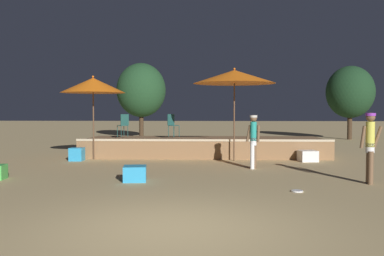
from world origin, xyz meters
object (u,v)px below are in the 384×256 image
object	(u,v)px
cube_seat_2	(135,174)
bistro_chair_1	(172,123)
bistro_chair_0	(124,123)
background_tree_1	(141,90)
person_0	(253,139)
cube_seat_4	(308,156)
patio_umbrella_1	(93,85)
frisbee_disc	(297,191)
person_1	(370,143)
background_tree_0	(350,92)
cube_seat_1	(77,154)
patio_umbrella_0	(234,77)

from	to	relation	value
cube_seat_2	bistro_chair_1	world-z (taller)	bistro_chair_1
bistro_chair_0	background_tree_1	world-z (taller)	background_tree_1
bistro_chair_0	person_0	bearing A→B (deg)	101.43
bistro_chair_0	bistro_chair_1	xyz separation A→B (m)	(1.92, 0.22, 0.00)
cube_seat_4	bistro_chair_0	size ratio (longest dim) A/B	0.74
person_0	bistro_chair_1	xyz separation A→B (m)	(-2.86, 3.76, 0.36)
cube_seat_2	person_0	size ratio (longest dim) A/B	0.38
cube_seat_4	background_tree_1	world-z (taller)	background_tree_1
person_0	background_tree_1	bearing A→B (deg)	50.56
background_tree_1	patio_umbrella_1	bearing A→B (deg)	-89.52
cube_seat_2	frisbee_disc	world-z (taller)	cube_seat_2
person_1	bistro_chair_1	bearing A→B (deg)	45.85
bistro_chair_0	background_tree_1	distance (m)	10.50
bistro_chair_0	bistro_chair_1	distance (m)	1.93
background_tree_0	background_tree_1	size ratio (longest dim) A/B	0.94
cube_seat_1	person_1	size ratio (longest dim) A/B	0.27
cube_seat_2	patio_umbrella_0	bearing A→B (deg)	57.81
person_0	frisbee_disc	bearing A→B (deg)	-142.52
person_0	background_tree_0	bearing A→B (deg)	-0.56
patio_umbrella_1	bistro_chair_1	distance (m)	3.46
patio_umbrella_1	cube_seat_4	distance (m)	8.16
cube_seat_2	bistro_chair_0	size ratio (longest dim) A/B	0.71
patio_umbrella_0	person_0	distance (m)	2.92
bistro_chair_0	frisbee_disc	distance (m)	9.10
patio_umbrella_1	bistro_chair_1	size ratio (longest dim) A/B	3.42
cube_seat_4	background_tree_0	size ratio (longest dim) A/B	0.15
bistro_chair_1	patio_umbrella_1	bearing A→B (deg)	159.91
background_tree_0	background_tree_1	world-z (taller)	background_tree_1
bistro_chair_0	background_tree_1	xyz separation A→B (m)	(-0.96, 10.31, 1.76)
person_1	bistro_chair_1	size ratio (longest dim) A/B	1.96
person_0	patio_umbrella_0	bearing A→B (deg)	41.66
frisbee_disc	patio_umbrella_0	bearing A→B (deg)	100.90
cube_seat_1	person_0	xyz separation A→B (m)	(6.13, -1.81, 0.70)
person_0	background_tree_0	size ratio (longest dim) A/B	0.37
cube_seat_4	cube_seat_2	bearing A→B (deg)	-140.85
cube_seat_2	background_tree_0	distance (m)	18.97
patio_umbrella_1	bistro_chair_0	distance (m)	2.10
patio_umbrella_0	bistro_chair_1	bearing A→B (deg)	143.54
cube_seat_1	person_0	bearing A→B (deg)	-16.46
person_1	cube_seat_1	bearing A→B (deg)	68.38
patio_umbrella_1	background_tree_0	world-z (taller)	background_tree_0
patio_umbrella_1	cube_seat_1	xyz separation A→B (m)	(-0.49, -0.45, -2.49)
background_tree_1	background_tree_0	bearing A→B (deg)	-3.02
cube_seat_1	patio_umbrella_1	bearing A→B (deg)	42.63
person_0	bistro_chair_1	distance (m)	4.73
background_tree_1	person_0	bearing A→B (deg)	-67.51
frisbee_disc	patio_umbrella_1	bearing A→B (deg)	136.40
background_tree_1	bistro_chair_1	bearing A→B (deg)	-74.09
frisbee_disc	background_tree_1	bearing A→B (deg)	109.89
patio_umbrella_1	person_1	xyz separation A→B (m)	(8.25, -4.83, -1.72)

